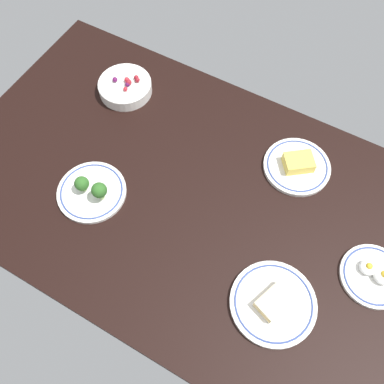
{
  "coord_description": "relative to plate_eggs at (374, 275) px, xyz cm",
  "views": [
    {
      "loc": [
        28.03,
        -49.8,
        113.81
      ],
      "look_at": [
        0.0,
        0.0,
        6.0
      ],
      "focal_mm": 38.96,
      "sensor_mm": 36.0,
      "label": 1
    }
  ],
  "objects": [
    {
      "name": "plate_eggs",
      "position": [
        0.0,
        0.0,
        0.0
      ],
      "size": [
        17.89,
        17.89,
        4.76
      ],
      "color": "white",
      "rests_on": "dining_table"
    },
    {
      "name": "plate_broccoli",
      "position": [
        -80.66,
        -16.4,
        0.6
      ],
      "size": [
        20.52,
        20.52,
        8.05
      ],
      "color": "white",
      "rests_on": "dining_table"
    },
    {
      "name": "bowl_berries",
      "position": [
        -94.0,
        21.56,
        1.2
      ],
      "size": [
        17.99,
        17.99,
        5.88
      ],
      "color": "white",
      "rests_on": "dining_table"
    },
    {
      "name": "dining_table",
      "position": [
        -54.6,
        -2.38,
        -3.1
      ],
      "size": [
        150.47,
        89.25,
        4.0
      ],
      "primitive_type": "cube",
      "color": "black",
      "rests_on": "ground"
    },
    {
      "name": "plate_cheese",
      "position": [
        -31.24,
        21.72,
        0.2
      ],
      "size": [
        20.49,
        20.49,
        4.85
      ],
      "color": "white",
      "rests_on": "dining_table"
    },
    {
      "name": "plate_sandwich",
      "position": [
        -20.48,
        -20.01,
        0.13
      ],
      "size": [
        22.66,
        22.66,
        4.64
      ],
      "color": "white",
      "rests_on": "dining_table"
    }
  ]
}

